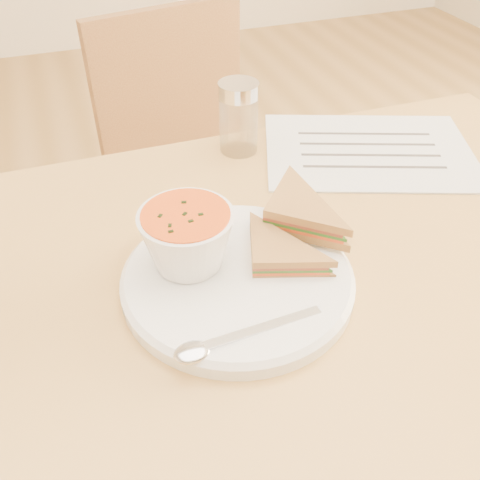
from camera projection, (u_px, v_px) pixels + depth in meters
name	position (u px, v px, depth m)	size (l,w,h in m)	color
dining_table	(293.00, 433.00, 0.89)	(1.00, 0.70, 0.75)	#A57C33
chair_far	(209.00, 205.00, 1.31)	(0.38, 0.38, 0.84)	brown
plate	(238.00, 280.00, 0.62)	(0.27, 0.27, 0.02)	white
soup_bowl	(188.00, 241.00, 0.60)	(0.11, 0.11, 0.07)	white
sandwich_half_a	(252.00, 273.00, 0.60)	(0.09, 0.09, 0.03)	#A7773B
sandwich_half_b	(263.00, 222.00, 0.64)	(0.11, 0.11, 0.03)	#A7773B
spoon	(244.00, 335.00, 0.54)	(0.19, 0.04, 0.01)	silver
paper_menu	(369.00, 150.00, 0.86)	(0.33, 0.24, 0.00)	silver
condiment_shaker	(239.00, 118.00, 0.83)	(0.06, 0.06, 0.11)	silver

